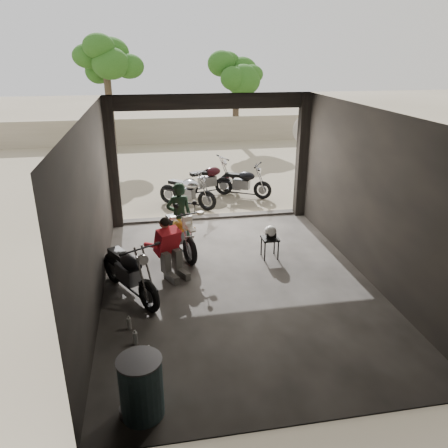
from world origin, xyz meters
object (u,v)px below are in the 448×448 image
object	(u,v)px
left_bike	(129,268)
mechanic	(171,250)
outside_bike_a	(187,189)
outside_bike_c	(243,180)
stool	(270,241)
helmet	(270,231)
rider	(179,216)
main_bike	(179,230)
outside_bike_b	(209,177)
oil_drum	(141,388)
sign_post	(307,144)

from	to	relation	value
left_bike	mechanic	size ratio (longest dim) A/B	1.46
outside_bike_a	outside_bike_c	xyz separation A→B (m)	(1.74, 0.64, -0.02)
stool	helmet	bearing A→B (deg)	75.52
left_bike	mechanic	world-z (taller)	mechanic
outside_bike_a	rider	bearing A→B (deg)	-151.81
main_bike	rider	xyz separation A→B (m)	(0.04, 0.25, 0.22)
outside_bike_b	rider	xyz separation A→B (m)	(-1.20, -3.78, 0.20)
outside_bike_a	rider	distance (m)	2.79
outside_bike_c	rider	distance (m)	4.03
main_bike	outside_bike_b	bearing A→B (deg)	56.13
outside_bike_a	rider	size ratio (longest dim) A/B	1.05
outside_bike_b	oil_drum	xyz separation A→B (m)	(-2.04, -8.56, -0.16)
main_bike	helmet	xyz separation A→B (m)	(1.88, -0.57, 0.06)
outside_bike_c	helmet	bearing A→B (deg)	-154.83
sign_post	outside_bike_b	bearing A→B (deg)	160.81
left_bike	outside_bike_a	distance (m)	4.89
mechanic	helmet	size ratio (longest dim) A/B	4.16
rider	oil_drum	distance (m)	4.87
outside_bike_a	helmet	size ratio (longest dim) A/B	5.83
left_bike	oil_drum	xyz separation A→B (m)	(0.21, -2.87, -0.16)
outside_bike_a	stool	xyz separation A→B (m)	(1.40, -3.61, -0.13)
main_bike	outside_bike_a	bearing A→B (deg)	64.17
rider	stool	xyz separation A→B (m)	(1.83, -0.86, -0.36)
rider	mechanic	world-z (taller)	rider
stool	helmet	xyz separation A→B (m)	(0.01, 0.04, 0.20)
oil_drum	outside_bike_a	bearing A→B (deg)	80.33
left_bike	stool	world-z (taller)	left_bike
outside_bike_a	left_bike	bearing A→B (deg)	-160.57
mechanic	stool	bearing A→B (deg)	-16.05
sign_post	left_bike	bearing A→B (deg)	-129.71
main_bike	rider	size ratio (longest dim) A/B	1.06
left_bike	sign_post	size ratio (longest dim) A/B	0.65
rider	helmet	bearing A→B (deg)	149.58
helmet	oil_drum	xyz separation A→B (m)	(-2.69, -3.96, -0.20)
outside_bike_b	stool	world-z (taller)	outside_bike_b
left_bike	rider	bearing A→B (deg)	31.23
outside_bike_c	mechanic	distance (m)	5.28
outside_bike_b	sign_post	size ratio (longest dim) A/B	0.65
outside_bike_c	stool	xyz separation A→B (m)	(-0.34, -4.25, -0.12)
stool	mechanic	bearing A→B (deg)	-168.44
outside_bike_c	oil_drum	size ratio (longest dim) A/B	1.92
outside_bike_c	stool	size ratio (longest dim) A/B	3.22
left_bike	stool	bearing A→B (deg)	-9.93
outside_bike_c	mechanic	size ratio (longest dim) A/B	1.36
main_bike	sign_post	xyz separation A→B (m)	(3.80, 2.71, 1.21)
main_bike	sign_post	size ratio (longest dim) A/B	0.63
outside_bike_a	rider	world-z (taller)	rider
left_bike	outside_bike_a	world-z (taller)	left_bike
main_bike	sign_post	distance (m)	4.82
oil_drum	outside_bike_c	bearing A→B (deg)	69.67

